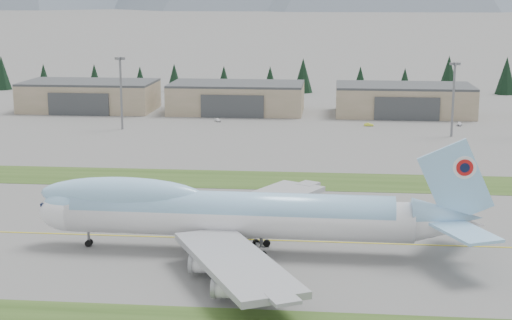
# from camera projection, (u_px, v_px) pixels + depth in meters

# --- Properties ---
(ground) EXTENTS (7000.00, 7000.00, 0.00)m
(ground) POSITION_uv_depth(u_px,v_px,m) (218.00, 239.00, 138.68)
(ground) COLOR #62625F
(ground) RESTS_ON ground
(grass_strip_far) EXTENTS (400.00, 18.00, 0.08)m
(grass_strip_far) POSITION_uv_depth(u_px,v_px,m) (246.00, 180.00, 182.47)
(grass_strip_far) COLOR #2F491A
(grass_strip_far) RESTS_ON ground
(taxiway_line_main) EXTENTS (400.00, 0.40, 0.02)m
(taxiway_line_main) POSITION_uv_depth(u_px,v_px,m) (218.00, 239.00, 138.68)
(taxiway_line_main) COLOR gold
(taxiway_line_main) RESTS_ON ground
(boeing_747_freighter) EXTENTS (76.04, 66.18, 20.19)m
(boeing_747_freighter) POSITION_uv_depth(u_px,v_px,m) (233.00, 213.00, 130.48)
(boeing_747_freighter) COLOR white
(boeing_747_freighter) RESTS_ON ground
(hangar_left) EXTENTS (48.00, 26.60, 10.80)m
(hangar_left) POSITION_uv_depth(u_px,v_px,m) (90.00, 96.00, 290.19)
(hangar_left) COLOR gray
(hangar_left) RESTS_ON ground
(hangar_center) EXTENTS (48.00, 26.60, 10.80)m
(hangar_center) POSITION_uv_depth(u_px,v_px,m) (237.00, 98.00, 284.89)
(hangar_center) COLOR gray
(hangar_center) RESTS_ON ground
(hangar_right) EXTENTS (48.00, 26.60, 10.80)m
(hangar_right) POSITION_uv_depth(u_px,v_px,m) (404.00, 100.00, 279.11)
(hangar_right) COLOR gray
(hangar_right) RESTS_ON ground
(floodlight_masts) EXTENTS (183.43, 6.10, 24.58)m
(floodlight_masts) POSITION_uv_depth(u_px,v_px,m) (257.00, 81.00, 241.59)
(floodlight_masts) COLOR slate
(floodlight_masts) RESTS_ON ground
(service_vehicle_a) EXTENTS (2.82, 3.52, 1.12)m
(service_vehicle_a) POSITION_uv_depth(u_px,v_px,m) (218.00, 122.00, 265.41)
(service_vehicle_a) COLOR white
(service_vehicle_a) RESTS_ON ground
(service_vehicle_b) EXTENTS (3.19, 1.20, 1.04)m
(service_vehicle_b) POSITION_uv_depth(u_px,v_px,m) (369.00, 126.00, 256.25)
(service_vehicle_b) COLOR #D8E739
(service_vehicle_b) RESTS_ON ground
(service_vehicle_c) EXTENTS (2.22, 3.92, 1.07)m
(service_vehicle_c) POSITION_uv_depth(u_px,v_px,m) (459.00, 126.00, 257.43)
(service_vehicle_c) COLOR silver
(service_vehicle_c) RESTS_ON ground
(conifer_belt) EXTENTS (263.75, 15.00, 16.42)m
(conifer_belt) POSITION_uv_depth(u_px,v_px,m) (310.00, 77.00, 342.77)
(conifer_belt) COLOR black
(conifer_belt) RESTS_ON ground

